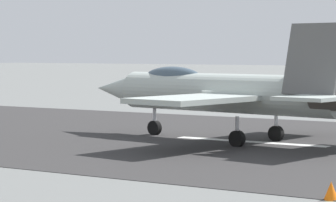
{
  "coord_description": "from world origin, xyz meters",
  "views": [
    {
      "loc": [
        -19.42,
        36.18,
        4.4
      ],
      "look_at": [
        0.6,
        5.14,
        2.2
      ],
      "focal_mm": 90.26,
      "sensor_mm": 36.0,
      "label": 1
    }
  ],
  "objects": [
    {
      "name": "ground_plane",
      "position": [
        0.0,
        0.0,
        0.0
      ],
      "size": [
        400.0,
        400.0,
        0.0
      ],
      "primitive_type": "plane",
      "color": "slate"
    },
    {
      "name": "marker_cone_near",
      "position": [
        -10.09,
        12.83,
        0.28
      ],
      "size": [
        0.44,
        0.44,
        0.55
      ],
      "primitive_type": "cone",
      "color": "orange",
      "rests_on": "ground"
    },
    {
      "name": "runway_strip",
      "position": [
        -0.02,
        0.0,
        0.01
      ],
      "size": [
        240.0,
        26.0,
        0.02
      ],
      "color": "#2F2E2E",
      "rests_on": "ground"
    },
    {
      "name": "fighter_jet",
      "position": [
        0.31,
        0.33,
        2.42
      ],
      "size": [
        16.9,
        13.73,
        5.62
      ],
      "color": "#A9B3AD",
      "rests_on": "ground"
    }
  ]
}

